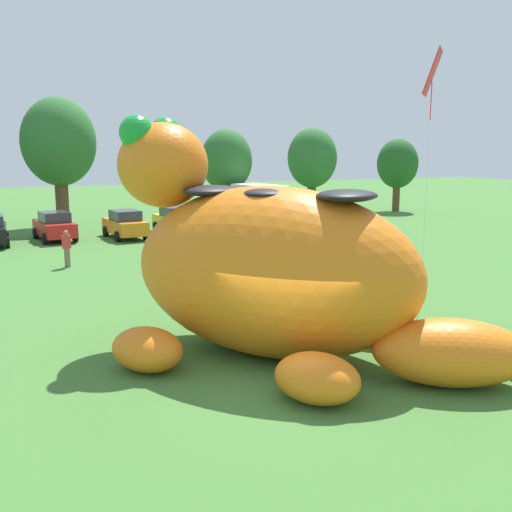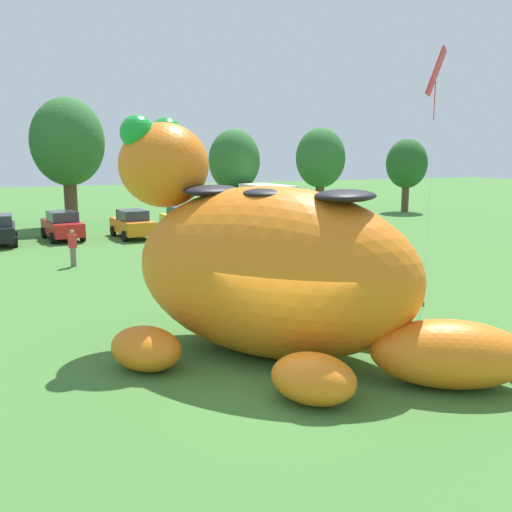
{
  "view_description": "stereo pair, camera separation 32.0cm",
  "coord_description": "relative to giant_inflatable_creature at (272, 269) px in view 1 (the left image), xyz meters",
  "views": [
    {
      "loc": [
        -5.57,
        -11.27,
        5.27
      ],
      "look_at": [
        0.57,
        2.82,
        2.45
      ],
      "focal_mm": 40.36,
      "sensor_mm": 36.0,
      "label": 1
    },
    {
      "loc": [
        -5.27,
        -11.4,
        5.27
      ],
      "look_at": [
        0.57,
        2.82,
        2.45
      ],
      "focal_mm": 40.36,
      "sensor_mm": 36.0,
      "label": 2
    }
  ],
  "objects": [
    {
      "name": "tethered_flying_kite",
      "position": [
        6.72,
        2.27,
        5.34
      ],
      "size": [
        1.13,
        1.13,
        8.47
      ],
      "color": "brown",
      "rests_on": "ground"
    },
    {
      "name": "tree_centre",
      "position": [
        9.22,
        27.78,
        2.21
      ],
      "size": [
        3.86,
        3.86,
        6.85
      ],
      "color": "brown",
      "rests_on": "ground"
    },
    {
      "name": "car_yellow",
      "position": [
        3.78,
        22.88,
        -1.41
      ],
      "size": [
        2.23,
        4.24,
        1.72
      ],
      "color": "yellow",
      "rests_on": "ground"
    },
    {
      "name": "box_truck",
      "position": [
        9.91,
        23.96,
        -0.67
      ],
      "size": [
        3.13,
        6.63,
        2.95
      ],
      "color": "#333842",
      "rests_on": "ground"
    },
    {
      "name": "spectator_by_cars",
      "position": [
        1.81,
        16.84,
        -1.42
      ],
      "size": [
        0.38,
        0.26,
        1.71
      ],
      "color": "#2D334C",
      "rests_on": "ground"
    },
    {
      "name": "spectator_wandering",
      "position": [
        -3.76,
        14.06,
        -1.42
      ],
      "size": [
        0.38,
        0.26,
        1.71
      ],
      "color": "#726656",
      "rests_on": "ground"
    },
    {
      "name": "giant_inflatable_creature",
      "position": [
        0.0,
        0.0,
        0.0
      ],
      "size": [
        10.89,
        9.5,
        6.21
      ],
      "color": "orange",
      "rests_on": "ground"
    },
    {
      "name": "spectator_mid_field",
      "position": [
        9.94,
        10.98,
        -1.42
      ],
      "size": [
        0.38,
        0.26,
        1.71
      ],
      "color": "black",
      "rests_on": "ground"
    },
    {
      "name": "car_red",
      "position": [
        -3.61,
        22.75,
        -1.41
      ],
      "size": [
        2.39,
        4.31,
        1.72
      ],
      "color": "red",
      "rests_on": "ground"
    },
    {
      "name": "car_orange",
      "position": [
        0.4,
        21.93,
        -1.41
      ],
      "size": [
        2.29,
        4.27,
        1.72
      ],
      "color": "orange",
      "rests_on": "ground"
    },
    {
      "name": "tree_mid_right",
      "position": [
        25.4,
        28.45,
        1.84
      ],
      "size": [
        3.54,
        3.54,
        6.28
      ],
      "color": "brown",
      "rests_on": "ground"
    },
    {
      "name": "spectator_near_inflatable",
      "position": [
        4.08,
        3.1,
        -1.42
      ],
      "size": [
        0.38,
        0.26,
        1.71
      ],
      "color": "#726656",
      "rests_on": "ground"
    },
    {
      "name": "tree_centre_right",
      "position": [
        16.81,
        28.25,
        2.36
      ],
      "size": [
        3.99,
        3.99,
        7.08
      ],
      "color": "brown",
      "rests_on": "ground"
    },
    {
      "name": "ground_plane",
      "position": [
        -0.6,
        -1.82,
        -2.27
      ],
      "size": [
        160.0,
        160.0,
        0.0
      ],
      "primitive_type": "plane",
      "color": "#427533"
    },
    {
      "name": "tree_centre_left",
      "position": [
        -2.56,
        28.87,
        3.52
      ],
      "size": [
        4.99,
        4.99,
        8.85
      ],
      "color": "brown",
      "rests_on": "ground"
    }
  ]
}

